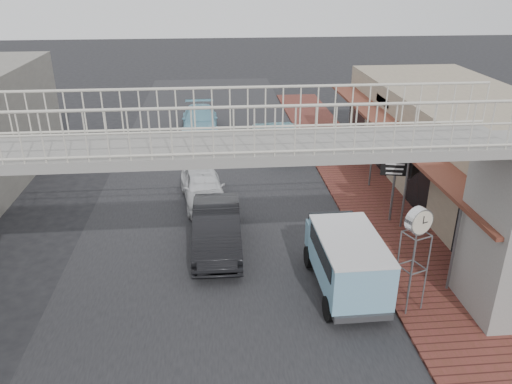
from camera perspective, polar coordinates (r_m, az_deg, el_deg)
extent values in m
plane|color=black|center=(17.52, -4.43, -6.71)|extent=(120.00, 120.00, 0.00)
cube|color=black|center=(17.52, -4.43, -6.69)|extent=(10.00, 60.00, 0.01)
cube|color=brown|center=(21.16, 13.30, -1.50)|extent=(3.00, 40.00, 0.10)
cube|color=gray|center=(23.08, 23.73, 4.46)|extent=(6.00, 18.00, 4.00)
cube|color=brown|center=(21.44, 16.29, 6.70)|extent=(1.80, 18.00, 0.12)
cube|color=silver|center=(24.62, 14.36, 10.05)|extent=(0.08, 2.60, 0.90)
cube|color=#B21914|center=(18.84, 20.55, 5.06)|extent=(0.08, 2.20, 0.80)
cube|color=gray|center=(14.89, 26.31, -4.28)|extent=(1.20, 2.40, 5.00)
cube|color=gray|center=(11.72, -4.86, 4.95)|extent=(14.00, 2.00, 0.24)
cube|color=beige|center=(12.43, -5.02, 9.29)|extent=(14.00, 0.08, 1.10)
cube|color=beige|center=(10.60, -4.93, 6.70)|extent=(14.00, 0.08, 1.10)
imported|color=white|center=(20.85, -6.06, 0.63)|extent=(2.22, 4.33, 1.41)
imported|color=black|center=(17.36, -4.52, -4.15)|extent=(1.64, 4.63, 1.52)
imported|color=#6CAFBC|center=(27.33, 2.58, 6.50)|extent=(2.84, 5.38, 1.44)
imported|color=#74B4C9|center=(30.21, -6.43, 8.13)|extent=(2.17, 5.16, 1.49)
cylinder|color=black|center=(16.53, 6.10, -7.39)|extent=(0.25, 0.71, 0.71)
cylinder|color=black|center=(16.91, 11.40, -6.99)|extent=(0.25, 0.71, 0.71)
cylinder|color=black|center=(14.33, 8.36, -13.04)|extent=(0.25, 0.71, 0.71)
cylinder|color=black|center=(14.77, 14.47, -12.38)|extent=(0.25, 0.71, 0.71)
cube|color=#7CB7D6|center=(14.90, 10.56, -7.72)|extent=(1.78, 3.27, 1.37)
cube|color=#7CB7D6|center=(16.57, 8.74, -5.04)|extent=(1.66, 0.94, 0.91)
cube|color=black|center=(14.71, 10.67, -6.47)|extent=(1.81, 2.67, 0.51)
cube|color=silver|center=(14.54, 10.77, -5.33)|extent=(1.80, 3.27, 0.06)
imported|color=black|center=(26.37, 9.63, 5.14)|extent=(1.73, 0.61, 0.91)
imported|color=black|center=(26.15, 6.90, 5.14)|extent=(1.56, 0.76, 0.90)
cylinder|color=#59595B|center=(14.70, 15.79, -8.39)|extent=(0.04, 0.04, 2.35)
cylinder|color=#59595B|center=(15.04, 17.42, -7.81)|extent=(0.04, 0.04, 2.35)
cylinder|color=#59595B|center=(14.36, 17.26, -9.42)|extent=(0.04, 0.04, 2.35)
cylinder|color=#59595B|center=(14.71, 18.89, -8.79)|extent=(0.04, 0.04, 2.35)
cylinder|color=silver|center=(13.95, 18.12, -3.14)|extent=(0.81, 0.52, 0.76)
cylinder|color=beige|center=(13.86, 18.51, -3.37)|extent=(0.64, 0.26, 0.67)
cylinder|color=beige|center=(14.04, 17.74, -2.91)|extent=(0.64, 0.26, 0.67)
cylinder|color=#59595B|center=(19.44, 15.41, 0.37)|extent=(0.09, 0.09, 2.64)
cube|color=black|center=(19.06, 15.73, 2.97)|extent=(1.08, 0.31, 0.82)
cone|color=black|center=(19.19, 18.02, 2.82)|extent=(0.76, 1.10, 1.00)
cube|color=white|center=(19.04, 15.59, 2.82)|extent=(0.71, 0.18, 0.55)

